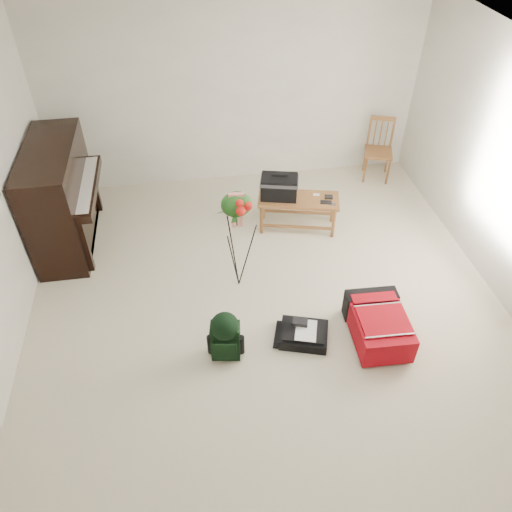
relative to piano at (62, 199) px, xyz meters
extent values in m
cube|color=beige|center=(2.19, -1.60, -0.60)|extent=(5.00, 5.50, 0.01)
cube|color=white|center=(2.19, -1.60, 1.90)|extent=(5.00, 5.50, 0.01)
cube|color=white|center=(2.19, 1.15, 0.65)|extent=(5.00, 0.04, 2.50)
cube|color=black|center=(-0.01, 0.00, 0.03)|extent=(0.55, 1.50, 1.25)
cube|color=black|center=(0.29, 0.00, 0.13)|extent=(0.28, 1.30, 0.10)
cube|color=white|center=(0.29, 0.00, 0.18)|extent=(0.22, 1.20, 0.02)
cube|color=black|center=(0.04, 0.00, -0.55)|extent=(0.45, 1.30, 0.10)
cube|color=#956230|center=(2.80, -0.19, -0.18)|extent=(1.05, 0.62, 0.04)
cylinder|color=#956230|center=(2.36, -0.35, -0.40)|extent=(0.04, 0.04, 0.40)
cylinder|color=#956230|center=(2.36, -0.03, -0.40)|extent=(0.04, 0.04, 0.40)
cylinder|color=#956230|center=(3.24, -0.35, -0.40)|extent=(0.04, 0.04, 0.40)
cylinder|color=#956230|center=(3.24, -0.03, -0.40)|extent=(0.04, 0.04, 0.40)
cube|color=#956230|center=(4.18, 0.80, -0.20)|extent=(0.47, 0.47, 0.04)
cylinder|color=#956230|center=(4.02, 0.64, -0.41)|extent=(0.03, 0.03, 0.38)
cylinder|color=#956230|center=(4.02, 0.96, -0.41)|extent=(0.03, 0.03, 0.38)
cylinder|color=#956230|center=(4.34, 0.64, -0.41)|extent=(0.03, 0.03, 0.38)
cylinder|color=#956230|center=(4.34, 0.96, -0.41)|extent=(0.03, 0.03, 0.38)
cube|color=#956230|center=(4.18, 0.96, 0.24)|extent=(0.33, 0.14, 0.05)
cylinder|color=#956230|center=(4.02, 0.96, 0.03)|extent=(0.03, 0.03, 0.46)
cylinder|color=#956230|center=(4.34, 0.96, 0.03)|extent=(0.03, 0.03, 0.46)
cube|color=#AE070F|center=(3.20, -2.09, -0.43)|extent=(0.54, 0.78, 0.29)
cube|color=black|center=(3.20, -1.80, -0.43)|extent=(0.54, 0.19, 0.31)
cube|color=#AE070F|center=(3.20, -2.14, -0.28)|extent=(0.47, 0.45, 0.02)
cube|color=silver|center=(3.20, -2.36, -0.27)|extent=(0.48, 0.03, 0.01)
cube|color=black|center=(2.47, -2.00, -0.54)|extent=(0.56, 0.50, 0.11)
cube|color=black|center=(2.47, -2.00, -0.47)|extent=(0.49, 0.43, 0.03)
cube|color=white|center=(2.48, -2.02, -0.45)|extent=(0.28, 0.33, 0.01)
cube|color=black|center=(2.42, -1.94, -0.43)|extent=(0.17, 0.13, 0.05)
cube|color=black|center=(1.68, -2.07, -0.39)|extent=(0.30, 0.21, 0.41)
cube|color=black|center=(1.68, -2.18, -0.42)|extent=(0.23, 0.08, 0.24)
sphere|color=black|center=(1.68, -2.07, -0.19)|extent=(0.27, 0.27, 0.27)
cube|color=black|center=(1.61, -1.98, -0.40)|extent=(0.04, 0.03, 0.37)
cube|color=black|center=(1.74, -1.98, -0.40)|extent=(0.04, 0.03, 0.37)
cylinder|color=black|center=(1.93, -1.12, 0.39)|extent=(0.01, 0.01, 0.33)
ellipsoid|color=#1E5019|center=(1.93, -1.12, 0.49)|extent=(0.31, 0.22, 0.29)
cube|color=#EE402A|center=(1.93, -1.14, 0.59)|extent=(0.16, 0.06, 0.09)
camera|label=1|loc=(1.49, -5.12, 3.32)|focal=35.00mm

